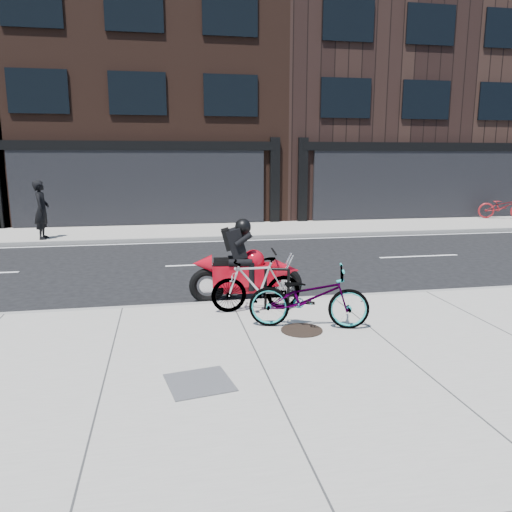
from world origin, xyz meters
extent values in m
plane|color=black|center=(0.00, 0.00, 0.00)|extent=(120.00, 120.00, 0.00)
cube|color=gray|center=(0.00, -5.00, 0.07)|extent=(60.00, 6.00, 0.13)
cube|color=gray|center=(0.00, 7.75, 0.07)|extent=(60.00, 3.50, 0.13)
cube|color=black|center=(-2.00, 14.50, 7.25)|extent=(12.00, 10.00, 14.50)
cube|color=black|center=(10.00, 14.50, 6.25)|extent=(12.00, 10.00, 12.50)
cylinder|color=black|center=(0.54, -2.54, 0.50)|extent=(0.05, 0.05, 0.74)
cylinder|color=black|center=(0.93, -2.66, 0.50)|extent=(0.05, 0.05, 0.74)
cylinder|color=black|center=(0.74, -2.60, 0.87)|extent=(0.41, 0.16, 0.05)
imported|color=gray|center=(1.02, -3.61, 0.63)|extent=(2.03, 1.16, 1.01)
imported|color=gray|center=(0.36, -2.60, 0.61)|extent=(1.61, 0.47, 0.96)
torus|color=black|center=(1.10, -1.68, 0.34)|extent=(0.72, 0.22, 0.71)
torus|color=black|center=(-0.41, -1.53, 0.34)|extent=(0.72, 0.22, 0.71)
cube|color=#A00714|center=(0.33, -1.60, 0.56)|extent=(1.32, 0.53, 0.41)
cone|color=#A00714|center=(1.14, -1.68, 0.62)|extent=(0.53, 0.52, 0.47)
sphere|color=#A00714|center=(0.49, -1.62, 0.84)|extent=(0.43, 0.43, 0.43)
cube|color=black|center=(0.01, -1.57, 0.82)|extent=(0.62, 0.36, 0.13)
cylinder|color=silver|center=(-0.24, -1.35, 0.32)|extent=(0.60, 0.15, 0.10)
cube|color=black|center=(0.16, -1.58, 1.18)|extent=(0.46, 0.43, 0.63)
cube|color=black|center=(-0.01, -1.57, 1.27)|extent=(0.28, 0.35, 0.43)
sphere|color=black|center=(0.29, -1.60, 1.50)|extent=(0.31, 0.31, 0.31)
imported|color=black|center=(-5.15, 6.50, 1.10)|extent=(0.47, 0.71, 1.94)
imported|color=maroon|center=(13.54, 8.61, 0.66)|extent=(2.16, 1.37, 1.07)
cylinder|color=black|center=(0.88, -3.76, 0.14)|extent=(0.88, 0.88, 0.02)
cube|color=#4F4F52|center=(-0.85, -5.32, 0.14)|extent=(0.87, 0.87, 0.02)
camera|label=1|loc=(-1.22, -10.98, 2.83)|focal=35.00mm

